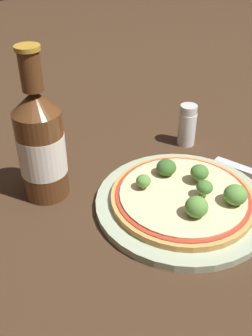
{
  "coord_description": "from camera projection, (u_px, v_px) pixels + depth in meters",
  "views": [
    {
      "loc": [
        -0.4,
        -0.26,
        0.39
      ],
      "look_at": [
        -0.06,
        0.07,
        0.06
      ],
      "focal_mm": 42.0,
      "sensor_mm": 36.0,
      "label": 1
    }
  ],
  "objects": [
    {
      "name": "ground_plane",
      "position": [
        187.0,
        202.0,
        0.61
      ],
      "size": [
        3.0,
        3.0,
        0.0
      ],
      "primitive_type": "plane",
      "color": "#3D2819"
    },
    {
      "name": "plate",
      "position": [
        181.0,
        203.0,
        0.6
      ],
      "size": [
        0.26,
        0.26,
        0.01
      ],
      "color": "#A3B293",
      "rests_on": "ground_plane"
    },
    {
      "name": "pizza",
      "position": [
        182.0,
        196.0,
        0.59
      ],
      "size": [
        0.22,
        0.22,
        0.01
      ],
      "color": "tan",
      "rests_on": "plate"
    },
    {
      "name": "broccoli_floret_0",
      "position": [
        166.0,
        167.0,
        0.62
      ],
      "size": [
        0.03,
        0.03,
        0.03
      ],
      "color": "#89A866",
      "rests_on": "pizza"
    },
    {
      "name": "broccoli_floret_1",
      "position": [
        143.0,
        181.0,
        0.59
      ],
      "size": [
        0.02,
        0.02,
        0.02
      ],
      "color": "#89A866",
      "rests_on": "pizza"
    },
    {
      "name": "broccoli_floret_2",
      "position": [
        235.0,
        195.0,
        0.56
      ],
      "size": [
        0.03,
        0.03,
        0.03
      ],
      "color": "#89A866",
      "rests_on": "pizza"
    },
    {
      "name": "broccoli_floret_3",
      "position": [
        196.0,
        207.0,
        0.54
      ],
      "size": [
        0.03,
        0.03,
        0.03
      ],
      "color": "#89A866",
      "rests_on": "pizza"
    },
    {
      "name": "broccoli_floret_4",
      "position": [
        206.0,
        187.0,
        0.57
      ],
      "size": [
        0.02,
        0.02,
        0.03
      ],
      "color": "#89A866",
      "rests_on": "pizza"
    },
    {
      "name": "broccoli_floret_5",
      "position": [
        198.0,
        172.0,
        0.6
      ],
      "size": [
        0.03,
        0.03,
        0.03
      ],
      "color": "#89A866",
      "rests_on": "pizza"
    },
    {
      "name": "beer_bottle",
      "position": [
        41.0,
        144.0,
        0.58
      ],
      "size": [
        0.07,
        0.07,
        0.24
      ],
      "color": "#563319",
      "rests_on": "ground_plane"
    },
    {
      "name": "pepper_shaker",
      "position": [
        187.0,
        125.0,
        0.73
      ],
      "size": [
        0.03,
        0.03,
        0.08
      ],
      "color": "silver",
      "rests_on": "ground_plane"
    }
  ]
}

